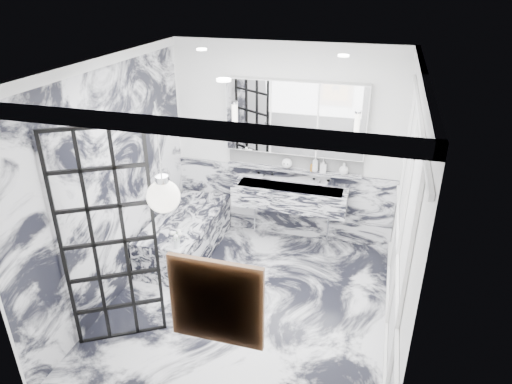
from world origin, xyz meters
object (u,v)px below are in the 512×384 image
(crittall_door, at_px, (109,243))
(mirror_cabinet, at_px, (295,118))
(bathtub, at_px, (186,235))
(trough_sink, at_px, (290,197))

(crittall_door, xyz_separation_m, mirror_cabinet, (1.31, 2.55, 0.65))
(crittall_door, relative_size, bathtub, 1.42)
(trough_sink, relative_size, mirror_cabinet, 0.84)
(trough_sink, height_order, bathtub, trough_sink)
(trough_sink, distance_m, bathtub, 1.55)
(mirror_cabinet, bearing_deg, bathtub, -147.94)
(crittall_door, bearing_deg, mirror_cabinet, 32.13)
(crittall_door, height_order, mirror_cabinet, crittall_door)
(trough_sink, bearing_deg, mirror_cabinet, 90.00)
(mirror_cabinet, height_order, bathtub, mirror_cabinet)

